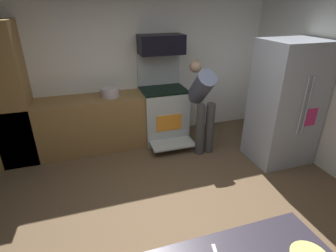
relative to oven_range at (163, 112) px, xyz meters
name	(u,v)px	position (x,y,z in m)	size (l,w,h in m)	color
ground_plane	(172,218)	(-0.49, -1.97, -0.52)	(5.20, 4.80, 0.02)	brown
wall_back	(130,66)	(-0.49, 0.37, 0.79)	(5.20, 0.12, 2.60)	silver
lower_cabinet_run	(83,125)	(-1.39, 0.01, -0.06)	(2.40, 0.60, 0.90)	olive
cabinet_column	(6,97)	(-2.39, 0.01, 0.54)	(0.60, 0.60, 2.10)	olive
oven_range	(163,112)	(0.00, 0.00, 0.00)	(0.76, 1.01, 1.52)	#B2BBB8
microwave	(161,44)	(0.00, 0.09, 1.16)	(0.74, 0.38, 0.31)	black
refrigerator	(285,104)	(1.54, -1.20, 0.41)	(0.87, 0.73, 1.85)	#B0B8C7
person_cook	(202,100)	(0.49, -0.54, 0.36)	(0.31, 0.69, 1.45)	#414141
stock_pot	(110,92)	(-0.90, 0.01, 0.46)	(0.30, 0.30, 0.14)	#C1B1B9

